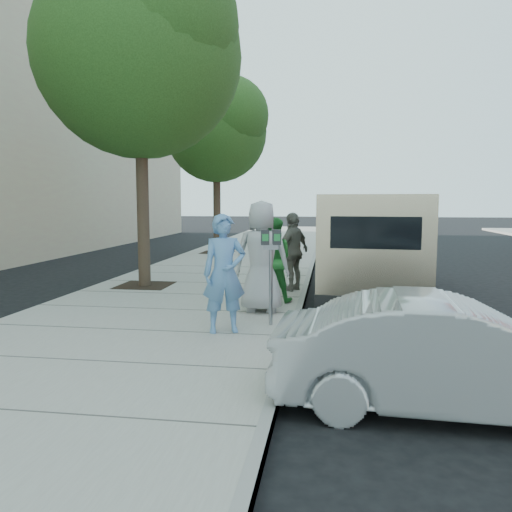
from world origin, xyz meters
name	(u,v)px	position (x,y,z in m)	size (l,w,h in m)	color
ground	(218,319)	(0.00, 0.00, 0.00)	(120.00, 120.00, 0.00)	black
sidewalk	(165,313)	(-1.00, 0.00, 0.07)	(5.00, 60.00, 0.15)	gray
curb_face	(297,317)	(1.44, 0.00, 0.07)	(0.12, 60.00, 0.16)	gray
tree_near	(141,47)	(-2.25, 2.40, 5.55)	(4.62, 4.60, 7.53)	black
tree_far	(217,127)	(-2.25, 10.00, 4.88)	(3.92, 3.80, 6.49)	black
parking_meter	(271,256)	(1.07, -0.88, 1.25)	(0.33, 0.17, 1.52)	gray
van	(374,242)	(2.99, 2.97, 1.19)	(2.48, 6.17, 2.24)	#C3AC8C
sedan	(450,356)	(3.20, -3.57, 0.58)	(1.24, 3.55, 1.17)	#ABAEB2
person_officer	(224,273)	(0.43, -1.41, 1.04)	(0.65, 0.43, 1.78)	#5B8DC2
person_green_shirt	(272,260)	(0.88, 0.97, 0.98)	(0.80, 0.63, 1.65)	#2B8435
person_gray_shirt	(262,257)	(0.80, 0.06, 1.14)	(0.97, 0.63, 1.98)	#A7A8AA
person_striped_polo	(293,252)	(1.19, 2.28, 1.01)	(1.01, 0.42, 1.73)	slate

